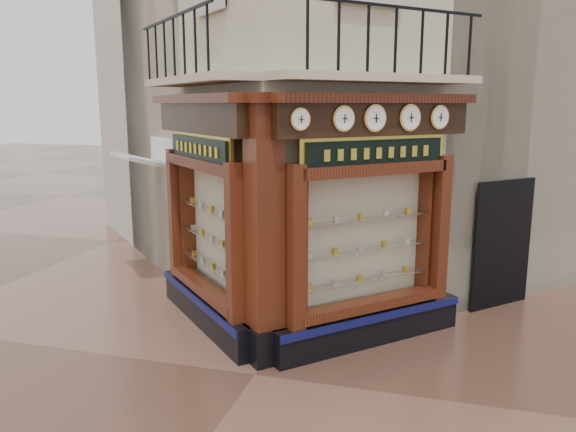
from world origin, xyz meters
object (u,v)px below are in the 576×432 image
(awning, at_px, (149,282))
(signboard_left, at_px, (199,149))
(clock_d, at_px, (410,118))
(clock_a, at_px, (300,119))
(signboard_right, at_px, (376,153))
(clock_e, at_px, (439,117))
(clock_b, at_px, (343,119))
(clock_c, at_px, (375,118))
(corner_pilaster, at_px, (264,235))

(awning, height_order, signboard_left, signboard_left)
(awning, bearing_deg, clock_d, -151.12)
(clock_a, relative_size, signboard_right, 0.16)
(awning, distance_m, signboard_right, 6.25)
(clock_d, distance_m, clock_e, 0.61)
(clock_a, height_order, signboard_right, clock_a)
(clock_b, distance_m, clock_d, 1.23)
(clock_c, height_order, awning, clock_c)
(corner_pilaster, bearing_deg, clock_d, -10.57)
(clock_c, distance_m, awning, 6.57)
(clock_b, bearing_deg, clock_e, 0.00)
(clock_c, bearing_deg, clock_b, 180.00)
(signboard_right, bearing_deg, clock_a, -175.51)
(clock_d, bearing_deg, signboard_left, 140.11)
(clock_e, bearing_deg, clock_b, -180.00)
(clock_c, bearing_deg, clock_e, 0.00)
(clock_d, xyz_separation_m, clock_e, (0.43, 0.43, 0.00))
(clock_c, relative_size, awning, 0.24)
(clock_a, relative_size, clock_b, 0.84)
(corner_pilaster, bearing_deg, clock_a, -51.21)
(clock_b, relative_size, signboard_left, 0.19)
(clock_e, height_order, signboard_right, clock_e)
(clock_c, relative_size, clock_e, 1.06)
(corner_pilaster, relative_size, signboard_left, 2.07)
(clock_c, relative_size, clock_d, 0.98)
(corner_pilaster, relative_size, awning, 2.35)
(clock_b, relative_size, clock_c, 0.92)
(awning, bearing_deg, clock_b, -162.85)
(signboard_right, bearing_deg, clock_b, -170.90)
(clock_a, bearing_deg, clock_c, 0.00)
(clock_d, relative_size, signboard_left, 0.22)
(corner_pilaster, relative_size, clock_a, 12.74)
(awning, bearing_deg, corner_pilaster, -173.83)
(corner_pilaster, bearing_deg, signboard_left, 100.25)
(clock_b, xyz_separation_m, clock_c, (0.40, 0.40, -0.00))
(signboard_left, bearing_deg, clock_d, -129.89)
(clock_b, height_order, clock_d, clock_d)
(clock_c, xyz_separation_m, awning, (-5.07, 2.08, -3.62))
(clock_b, xyz_separation_m, clock_e, (1.30, 1.30, 0.00))
(clock_a, xyz_separation_m, awning, (-4.17, 2.98, -3.62))
(clock_d, distance_m, signboard_left, 3.43)
(clock_b, height_order, signboard_left, clock_b)
(clock_b, bearing_deg, clock_d, 0.00)
(clock_e, height_order, awning, clock_e)
(clock_d, bearing_deg, awning, 118.88)
(clock_c, bearing_deg, awning, 112.75)
(corner_pilaster, height_order, clock_e, corner_pilaster)
(clock_c, xyz_separation_m, clock_e, (0.90, 0.90, 0.00))
(awning, relative_size, signboard_left, 0.88)
(clock_c, bearing_deg, clock_a, -180.00)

